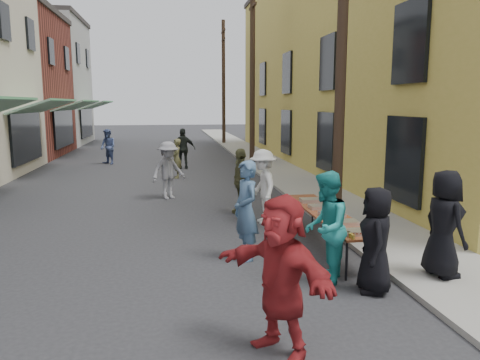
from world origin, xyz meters
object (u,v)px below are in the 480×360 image
object	(u,v)px
utility_pole_mid	(252,73)
server	(444,224)
utility_pole_far	(224,83)
guest_front_c	(325,228)
guest_front_a	(376,240)
catering_tray_sausage	(358,232)
serving_table	(327,214)
utility_pole_near	(342,40)

from	to	relation	value
utility_pole_mid	server	xyz separation A→B (m)	(0.42, -15.97, -3.48)
utility_pole_far	guest_front_c	bearing A→B (deg)	-93.26
utility_pole_far	guest_front_a	world-z (taller)	utility_pole_far
catering_tray_sausage	guest_front_c	xyz separation A→B (m)	(-0.69, -0.25, 0.17)
utility_pole_far	guest_front_a	size ratio (longest dim) A/B	5.22
serving_table	server	size ratio (longest dim) A/B	2.19
utility_pole_far	serving_table	world-z (taller)	utility_pole_far
utility_pole_mid	server	bearing A→B (deg)	-88.50
utility_pole_near	guest_front_a	size ratio (longest dim) A/B	5.22
catering_tray_sausage	serving_table	bearing A→B (deg)	90.00
utility_pole_far	server	bearing A→B (deg)	-89.14
serving_table	utility_pole_far	bearing A→B (deg)	88.03
serving_table	catering_tray_sausage	distance (m)	1.65
utility_pole_mid	catering_tray_sausage	xyz separation A→B (m)	(-0.89, -15.47, -3.71)
catering_tray_sausage	guest_front_c	world-z (taller)	guest_front_c
utility_pole_mid	catering_tray_sausage	world-z (taller)	utility_pole_mid
guest_front_c	server	bearing A→B (deg)	109.35
utility_pole_mid	server	size ratio (longest dim) A/B	4.92
catering_tray_sausage	utility_pole_near	bearing A→B (deg)	75.66
utility_pole_far	server	distance (m)	28.19
utility_pole_far	serving_table	distance (m)	26.11
utility_pole_near	utility_pole_far	distance (m)	24.00
serving_table	guest_front_a	size ratio (longest dim) A/B	2.32
utility_pole_near	server	world-z (taller)	utility_pole_near
utility_pole_near	guest_front_c	world-z (taller)	utility_pole_near
serving_table	guest_front_c	bearing A→B (deg)	-110.01
utility_pole_near	catering_tray_sausage	size ratio (longest dim) A/B	18.00
guest_front_a	utility_pole_mid	bearing A→B (deg)	-167.17
serving_table	guest_front_a	distance (m)	2.40
utility_pole_far	utility_pole_near	bearing A→B (deg)	-90.00
utility_pole_far	guest_front_a	xyz separation A→B (m)	(-0.91, -28.22, -3.64)
catering_tray_sausage	server	distance (m)	1.42
utility_pole_mid	utility_pole_far	size ratio (longest dim) A/B	1.00
utility_pole_mid	guest_front_c	world-z (taller)	utility_pole_mid
utility_pole_far	catering_tray_sausage	distance (m)	27.74
utility_pole_mid	utility_pole_far	distance (m)	12.00
utility_pole_near	utility_pole_mid	size ratio (longest dim) A/B	1.00
utility_pole_near	server	xyz separation A→B (m)	(0.42, -3.97, -3.48)
serving_table	utility_pole_mid	bearing A→B (deg)	86.33
serving_table	catering_tray_sausage	xyz separation A→B (m)	(-0.00, -1.65, 0.08)
catering_tray_sausage	guest_front_c	distance (m)	0.75
server	utility_pole_far	bearing A→B (deg)	-5.37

